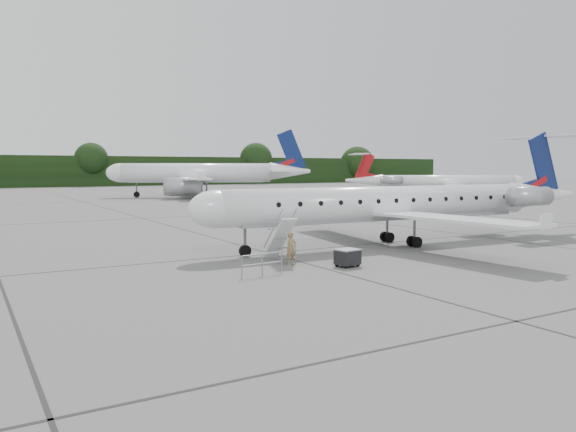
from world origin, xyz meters
TOP-DOWN VIEW (x-y plane):
  - ground at (0.00, 0.00)m, footprint 320.00×320.00m
  - treeline at (0.00, 130.00)m, footprint 260.00×4.00m
  - main_regional_jet at (1.90, 3.42)m, footprint 30.20×22.36m
  - airstair at (-7.02, 1.59)m, footprint 0.95×2.28m
  - passenger at (-7.07, 0.32)m, footprint 0.64×0.46m
  - safety_railing at (-9.65, -1.42)m, footprint 2.20×0.32m
  - baggage_cart at (-4.89, -1.53)m, footprint 1.21×1.03m
  - bg_narrowbody at (12.87, 64.62)m, footprint 37.68×33.03m
  - bg_regional_right at (48.61, 42.92)m, footprint 34.35×31.52m

SIDE VIEW (x-z plane):
  - ground at x=0.00m, z-range 0.00..0.00m
  - baggage_cart at x=-4.89m, z-range 0.00..0.95m
  - safety_railing at x=-9.65m, z-range 0.00..1.00m
  - passenger at x=-7.07m, z-range 0.00..1.67m
  - airstair at x=-7.02m, z-range 0.00..2.36m
  - bg_regional_right at x=48.61m, z-range 0.00..7.35m
  - main_regional_jet at x=1.90m, z-range 0.00..7.52m
  - treeline at x=0.00m, z-range 0.00..8.00m
  - bg_narrowbody at x=12.87m, z-range 0.00..11.26m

